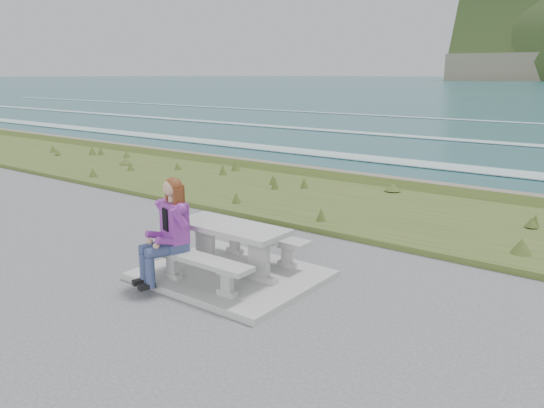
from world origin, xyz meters
name	(u,v)px	position (x,y,z in m)	size (l,w,h in m)	color
concrete_slab	(232,275)	(0.00, 0.00, 0.05)	(2.60, 2.10, 0.10)	#A3A39E
picnic_table	(231,236)	(0.00, 0.00, 0.68)	(1.80, 0.75, 0.75)	#A3A39E
bench_landward	(198,263)	(0.00, -0.70, 0.45)	(1.80, 0.35, 0.45)	#A3A39E
bench_seaward	(260,239)	(0.00, 0.70, 0.45)	(1.80, 0.35, 0.45)	#A3A39E
grass_verge	(378,212)	(0.00, 5.00, 0.00)	(160.00, 4.50, 0.22)	#33491B
shore_drop	(426,190)	(0.00, 7.90, 0.00)	(160.00, 0.80, 2.20)	#6C6451
seated_woman	(165,244)	(-0.53, -0.84, 0.66)	(0.64, 0.87, 1.52)	navy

